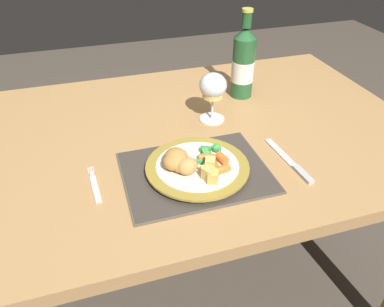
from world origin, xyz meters
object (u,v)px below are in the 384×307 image
object	(u,v)px
dining_table	(191,155)
wine_glass	(213,88)
dinner_plate	(197,168)
fork	(95,186)
table_knife	(292,164)
bottle	(243,63)

from	to	relation	value
dining_table	wine_glass	size ratio (longest dim) A/B	8.92
dinner_plate	fork	distance (m)	0.25
table_knife	dining_table	bearing A→B (deg)	130.32
dinner_plate	fork	xyz separation A→B (m)	(-0.25, 0.02, -0.01)
dining_table	bottle	size ratio (longest dim) A/B	4.68
dinner_plate	dining_table	bearing A→B (deg)	77.35
dinner_plate	table_knife	world-z (taller)	dinner_plate
table_knife	bottle	bearing A→B (deg)	85.57
fork	table_knife	xyz separation A→B (m)	(0.49, -0.06, 0.00)
fork	table_knife	distance (m)	0.49
table_knife	bottle	world-z (taller)	bottle
dining_table	table_knife	world-z (taller)	table_knife
dinner_plate	wine_glass	xyz separation A→B (m)	(0.12, 0.24, 0.09)
dining_table	table_knife	xyz separation A→B (m)	(0.20, -0.23, 0.09)
dinner_plate	fork	bearing A→B (deg)	175.17
table_knife	wine_glass	world-z (taller)	wine_glass
dining_table	fork	world-z (taller)	fork
fork	dinner_plate	bearing A→B (deg)	-4.83
dinner_plate	wine_glass	distance (m)	0.28
wine_glass	bottle	world-z (taller)	bottle
wine_glass	bottle	size ratio (longest dim) A/B	0.52
dinner_plate	table_knife	bearing A→B (deg)	-8.79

